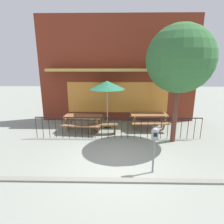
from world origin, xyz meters
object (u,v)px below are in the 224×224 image
at_px(picnic_table_right, 149,117).
at_px(street_tree, 180,59).
at_px(patio_bench, 103,127).
at_px(patio_umbrella, 107,85).
at_px(picnic_table_left, 83,119).
at_px(parking_meter_near, 155,138).

distance_m(picnic_table_right, street_tree, 3.25).
bearing_deg(patio_bench, patio_umbrella, 79.33).
xyz_separation_m(picnic_table_left, picnic_table_right, (3.20, 0.41, 0.00)).
distance_m(parking_meter_near, street_tree, 3.51).
height_order(patio_umbrella, parking_meter_near, patio_umbrella).
relative_size(picnic_table_right, street_tree, 0.39).
bearing_deg(patio_bench, street_tree, -13.26).
bearing_deg(patio_umbrella, street_tree, -30.04).
xyz_separation_m(picnic_table_left, street_tree, (4.00, -1.12, 2.75)).
xyz_separation_m(patio_bench, street_tree, (3.04, -0.72, 3.01)).
bearing_deg(parking_meter_near, street_tree, 61.36).
bearing_deg(picnic_table_right, patio_umbrella, 176.54).
distance_m(picnic_table_left, parking_meter_near, 4.44).
xyz_separation_m(picnic_table_left, patio_umbrella, (1.14, 0.54, 1.56)).
xyz_separation_m(patio_umbrella, patio_bench, (-0.18, -0.94, -1.82)).
bearing_deg(picnic_table_right, parking_meter_near, -97.31).
xyz_separation_m(picnic_table_right, patio_bench, (-2.24, -0.81, -0.26)).
xyz_separation_m(picnic_table_right, street_tree, (0.79, -1.53, 2.75)).
bearing_deg(patio_umbrella, parking_meter_near, -68.74).
height_order(picnic_table_right, patio_umbrella, patio_umbrella).
height_order(picnic_table_left, parking_meter_near, parking_meter_near).
height_order(patio_umbrella, street_tree, street_tree).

